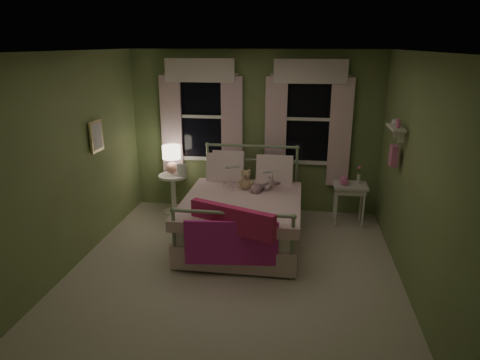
% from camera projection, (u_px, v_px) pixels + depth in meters
% --- Properties ---
extents(room_shell, '(4.20, 4.20, 4.20)m').
position_uv_depth(room_shell, '(234.00, 169.00, 4.92)').
color(room_shell, beige).
rests_on(room_shell, ground).
extents(bed, '(1.58, 2.04, 1.18)m').
position_uv_depth(bed, '(243.00, 215.00, 6.01)').
color(bed, white).
rests_on(bed, ground).
extents(pink_throw, '(1.10, 0.50, 0.71)m').
position_uv_depth(pink_throw, '(232.00, 229.00, 4.98)').
color(pink_throw, '#D22964').
rests_on(pink_throw, bed).
extents(child_left, '(0.28, 0.23, 0.67)m').
position_uv_depth(child_left, '(229.00, 170.00, 6.30)').
color(child_left, '#F7D1DD').
rests_on(child_left, bed).
extents(child_right, '(0.48, 0.44, 0.80)m').
position_uv_depth(child_right, '(267.00, 167.00, 6.20)').
color(child_right, '#F7D1DD').
rests_on(child_right, bed).
extents(book_left, '(0.22, 0.16, 0.26)m').
position_uv_depth(book_left, '(226.00, 171.00, 6.04)').
color(book_left, beige).
rests_on(book_left, child_left).
extents(book_right, '(0.22, 0.17, 0.26)m').
position_uv_depth(book_right, '(265.00, 175.00, 5.98)').
color(book_right, beige).
rests_on(book_right, child_right).
extents(teddy_bear, '(0.23, 0.19, 0.31)m').
position_uv_depth(teddy_bear, '(246.00, 181.00, 6.14)').
color(teddy_bear, tan).
rests_on(teddy_bear, bed).
extents(nightstand_left, '(0.46, 0.46, 0.65)m').
position_uv_depth(nightstand_left, '(173.00, 188.00, 6.98)').
color(nightstand_left, white).
rests_on(nightstand_left, ground).
extents(table_lamp, '(0.29, 0.29, 0.46)m').
position_uv_depth(table_lamp, '(172.00, 157.00, 6.82)').
color(table_lamp, '#E09C84').
rests_on(table_lamp, nightstand_left).
extents(book_nightstand, '(0.20, 0.25, 0.02)m').
position_uv_depth(book_nightstand, '(177.00, 176.00, 6.82)').
color(book_nightstand, beige).
rests_on(book_nightstand, nightstand_left).
extents(nightstand_right, '(0.50, 0.40, 0.64)m').
position_uv_depth(nightstand_right, '(350.00, 190.00, 6.49)').
color(nightstand_right, white).
rests_on(nightstand_right, ground).
extents(pink_toy, '(0.14, 0.19, 0.14)m').
position_uv_depth(pink_toy, '(344.00, 180.00, 6.45)').
color(pink_toy, pink).
rests_on(pink_toy, nightstand_right).
extents(bud_vase, '(0.06, 0.06, 0.28)m').
position_uv_depth(bud_vase, '(359.00, 175.00, 6.45)').
color(bud_vase, white).
rests_on(bud_vase, nightstand_right).
extents(window_left, '(1.34, 0.13, 1.96)m').
position_uv_depth(window_left, '(201.00, 112.00, 6.85)').
color(window_left, black).
rests_on(window_left, room_shell).
extents(window_right, '(1.34, 0.13, 1.96)m').
position_uv_depth(window_right, '(308.00, 115.00, 6.62)').
color(window_right, black).
rests_on(window_right, room_shell).
extents(wall_shelf, '(0.15, 0.50, 0.60)m').
position_uv_depth(wall_shelf, '(395.00, 142.00, 5.26)').
color(wall_shelf, white).
rests_on(wall_shelf, room_shell).
extents(framed_picture, '(0.03, 0.32, 0.42)m').
position_uv_depth(framed_picture, '(97.00, 136.00, 5.69)').
color(framed_picture, beige).
rests_on(framed_picture, room_shell).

